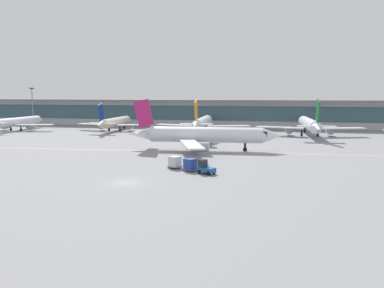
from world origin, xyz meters
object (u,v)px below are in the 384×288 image
gate_airplane_1 (116,122)px  cargo_dolly_trailing (175,162)px  gate_airplane_0 (18,122)px  cargo_dolly_lead (190,164)px  baggage_tug (205,168)px  apron_light_mast_0 (33,105)px  taxiing_regional_jet (204,135)px  gate_airplane_3 (309,125)px  gate_airplane_2 (203,123)px

gate_airplane_1 → cargo_dolly_trailing: size_ratio=10.44×
gate_airplane_0 → cargo_dolly_lead: bearing=-125.6°
cargo_dolly_lead → baggage_tug: bearing=-0.0°
gate_airplane_0 → apron_light_mast_0: (-7.97, 19.75, 4.91)m
taxiing_regional_jet → cargo_dolly_trailing: taxiing_regional_jet is taller
gate_airplane_0 → apron_light_mast_0: 21.85m
cargo_dolly_trailing → baggage_tug: bearing=-0.0°
gate_airplane_3 → baggage_tug: (-20.41, -55.19, -2.29)m
taxiing_regional_jet → baggage_tug: (4.10, -22.47, -2.35)m
gate_airplane_1 → gate_airplane_3: (59.14, -2.89, 0.47)m
gate_airplane_2 → taxiing_regional_jet: 35.46m
gate_airplane_2 → taxiing_regional_jet: (6.32, -34.90, 0.18)m
gate_airplane_0 → gate_airplane_1: (31.23, 5.38, -0.00)m
taxiing_regional_jet → baggage_tug: bearing=-83.4°
gate_airplane_0 → gate_airplane_1: 31.69m
gate_airplane_3 → taxiing_regional_jet: 40.89m
gate_airplane_1 → taxiing_regional_jet: size_ratio=0.84×
gate_airplane_2 → gate_airplane_0: bearing=93.1°
gate_airplane_0 → gate_airplane_3: (90.37, 2.49, 0.46)m
gate_airplane_2 → baggage_tug: 58.35m
gate_airplane_0 → taxiing_regional_jet: (65.86, -30.23, 0.52)m
gate_airplane_0 → gate_airplane_2: bearing=-83.9°
taxiing_regional_jet → baggage_tug: 22.96m
gate_airplane_2 → cargo_dolly_trailing: (4.91, -54.28, -2.01)m
baggage_tug → gate_airplane_3: bearing=99.0°
gate_airplane_2 → apron_light_mast_0: size_ratio=2.22×
gate_airplane_3 → taxiing_regional_jet: bearing=140.5°
gate_airplane_1 → baggage_tug: (38.73, -58.08, -1.83)m
gate_airplane_2 → apron_light_mast_0: apron_light_mast_0 is taller
gate_airplane_0 → gate_airplane_1: size_ratio=1.00×
taxiing_regional_jet → apron_light_mast_0: 89.26m
gate_airplane_2 → gate_airplane_3: 30.90m
gate_airplane_2 → gate_airplane_1: bearing=87.2°
baggage_tug → apron_light_mast_0: size_ratio=0.21×
gate_airplane_2 → gate_airplane_3: gate_airplane_3 is taller
gate_airplane_1 → cargo_dolly_trailing: bearing=-149.5°
gate_airplane_0 → taxiing_regional_jet: 72.46m
cargo_dolly_trailing → apron_light_mast_0: size_ratio=0.19×
taxiing_regional_jet → cargo_dolly_trailing: (-1.40, -19.39, -2.19)m
gate_airplane_1 → gate_airplane_2: 28.32m
apron_light_mast_0 → gate_airplane_1: bearing=-20.1°
gate_airplane_2 → gate_airplane_3: bearing=-95.4°
cargo_dolly_trailing → apron_light_mast_0: apron_light_mast_0 is taller
gate_airplane_3 → gate_airplane_2: bearing=83.3°
gate_airplane_3 → cargo_dolly_trailing: (-25.91, -52.11, -2.13)m
gate_airplane_1 → apron_light_mast_0: apron_light_mast_0 is taller
gate_airplane_1 → cargo_dolly_lead: gate_airplane_1 is taller
cargo_dolly_trailing → gate_airplane_2: bearing=124.4°
gate_airplane_1 → baggage_tug: bearing=-147.0°
gate_airplane_1 → taxiing_regional_jet: taxiing_regional_jet is taller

